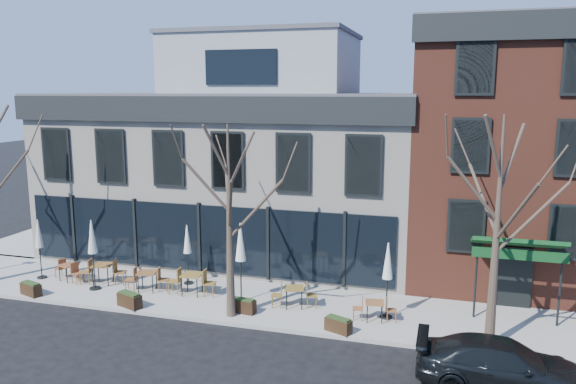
# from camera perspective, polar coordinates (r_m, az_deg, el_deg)

# --- Properties ---
(ground) EXTENTS (120.00, 120.00, 0.00)m
(ground) POSITION_cam_1_polar(r_m,az_deg,el_deg) (25.84, -8.77, -8.67)
(ground) COLOR black
(ground) RESTS_ON ground
(sidewalk_front) EXTENTS (33.50, 4.70, 0.15)m
(sidewalk_front) POSITION_cam_1_polar(r_m,az_deg,el_deg) (22.77, -3.53, -11.02)
(sidewalk_front) COLOR gray
(sidewalk_front) RESTS_ON ground
(sidewalk_side) EXTENTS (4.50, 12.00, 0.15)m
(sidewalk_side) POSITION_cam_1_polar(r_m,az_deg,el_deg) (36.47, -20.97, -3.52)
(sidewalk_side) COLOR gray
(sidewalk_side) RESTS_ON ground
(corner_building) EXTENTS (18.39, 10.39, 11.10)m
(corner_building) POSITION_cam_1_polar(r_m,az_deg,el_deg) (29.32, -4.73, 3.16)
(corner_building) COLOR silver
(corner_building) RESTS_ON ground
(red_brick_building) EXTENTS (8.20, 11.78, 11.18)m
(red_brick_building) POSITION_cam_1_polar(r_m,az_deg,el_deg) (27.33, 21.46, 3.89)
(red_brick_building) COLOR brown
(red_brick_building) RESTS_ON ground
(tree_mid) EXTENTS (3.50, 3.55, 7.04)m
(tree_mid) POSITION_cam_1_polar(r_m,az_deg,el_deg) (20.19, -5.96, -2.79)
(tree_mid) COLOR #382B21
(tree_mid) RESTS_ON sidewalk_front
(tree_right) EXTENTS (3.72, 3.77, 7.48)m
(tree_right) POSITION_cam_1_polar(r_m,az_deg,el_deg) (18.77, 20.47, -3.68)
(tree_right) COLOR #382B21
(tree_right) RESTS_ON sidewalk_front
(parked_sedan) EXTENTS (4.83, 1.97, 1.40)m
(parked_sedan) POSITION_cam_1_polar(r_m,az_deg,el_deg) (17.62, 21.05, -16.12)
(parked_sedan) COLOR black
(parked_sedan) RESTS_ON ground
(cafe_set_0) EXTENTS (1.73, 0.95, 0.89)m
(cafe_set_0) POSITION_cam_1_polar(r_m,az_deg,el_deg) (26.49, -21.39, -7.42)
(cafe_set_0) COLOR brown
(cafe_set_0) RESTS_ON sidewalk_front
(cafe_set_1) EXTENTS (2.06, 0.97, 1.06)m
(cafe_set_1) POSITION_cam_1_polar(r_m,az_deg,el_deg) (25.54, -18.29, -7.68)
(cafe_set_1) COLOR brown
(cafe_set_1) RESTS_ON sidewalk_front
(cafe_set_2) EXTENTS (1.91, 0.90, 0.98)m
(cafe_set_2) POSITION_cam_1_polar(r_m,az_deg,el_deg) (24.19, -14.11, -8.56)
(cafe_set_2) COLOR brown
(cafe_set_2) RESTS_ON sidewalk_front
(cafe_set_3) EXTENTS (2.04, 0.88, 1.06)m
(cafe_set_3) POSITION_cam_1_polar(r_m,az_deg,el_deg) (23.38, -9.73, -8.96)
(cafe_set_3) COLOR brown
(cafe_set_3) RESTS_ON sidewalk_front
(cafe_set_4) EXTENTS (1.85, 0.91, 0.95)m
(cafe_set_4) POSITION_cam_1_polar(r_m,az_deg,el_deg) (21.81, 0.63, -10.39)
(cafe_set_4) COLOR brown
(cafe_set_4) RESTS_ON sidewalk_front
(cafe_set_5) EXTENTS (1.65, 0.73, 0.85)m
(cafe_set_5) POSITION_cam_1_polar(r_m,az_deg,el_deg) (20.87, 8.79, -11.64)
(cafe_set_5) COLOR brown
(cafe_set_5) RESTS_ON sidewalk_front
(umbrella_0) EXTENTS (0.43, 0.43, 2.67)m
(umbrella_0) POSITION_cam_1_polar(r_m,az_deg,el_deg) (26.92, -24.00, -4.18)
(umbrella_0) COLOR black
(umbrella_0) RESTS_ON sidewalk_front
(umbrella_1) EXTENTS (0.47, 0.47, 2.96)m
(umbrella_1) POSITION_cam_1_polar(r_m,az_deg,el_deg) (24.56, -19.28, -4.69)
(umbrella_1) COLOR black
(umbrella_1) RESTS_ON sidewalk_front
(umbrella_2) EXTENTS (0.41, 0.41, 2.59)m
(umbrella_2) POSITION_cam_1_polar(r_m,az_deg,el_deg) (24.29, -10.20, -5.06)
(umbrella_2) COLOR black
(umbrella_2) RESTS_ON sidewalk_front
(umbrella_3) EXTENTS (0.51, 0.51, 3.16)m
(umbrella_3) POSITION_cam_1_polar(r_m,az_deg,el_deg) (21.92, -4.85, -5.53)
(umbrella_3) COLOR black
(umbrella_3) RESTS_ON sidewalk_front
(umbrella_4) EXTENTS (0.45, 0.45, 2.84)m
(umbrella_4) POSITION_cam_1_polar(r_m,az_deg,el_deg) (20.64, 10.10, -7.32)
(umbrella_4) COLOR black
(umbrella_4) RESTS_ON sidewalk_front
(planter_0) EXTENTS (1.03, 0.66, 0.54)m
(planter_0) POSITION_cam_1_polar(r_m,az_deg,el_deg) (25.32, -24.65, -8.92)
(planter_0) COLOR black
(planter_0) RESTS_ON sidewalk_front
(planter_1) EXTENTS (1.11, 0.74, 0.58)m
(planter_1) POSITION_cam_1_polar(r_m,az_deg,el_deg) (22.71, -15.80, -10.48)
(planter_1) COLOR black
(planter_1) RESTS_ON sidewalk_front
(planter_2) EXTENTS (1.00, 0.49, 0.54)m
(planter_2) POSITION_cam_1_polar(r_m,az_deg,el_deg) (21.45, -4.61, -11.42)
(planter_2) COLOR black
(planter_2) RESTS_ON sidewalk_front
(planter_3) EXTENTS (1.01, 0.70, 0.52)m
(planter_3) POSITION_cam_1_polar(r_m,az_deg,el_deg) (19.87, 5.14, -13.28)
(planter_3) COLOR #311F10
(planter_3) RESTS_ON sidewalk_front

